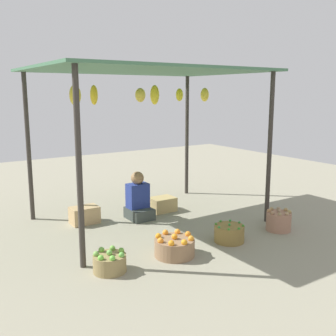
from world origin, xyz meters
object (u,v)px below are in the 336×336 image
(basket_green_apples, at_px, (110,262))
(wooden_crate_stacked_rear, at_px, (85,215))
(basket_potatoes, at_px, (279,221))
(wooden_crate_near_vendor, at_px, (162,204))
(basket_oranges, at_px, (175,247))
(basket_green_chilies, at_px, (229,233))
(vendor_person, at_px, (138,201))

(basket_green_apples, bearing_deg, wooden_crate_stacked_rear, 77.01)
(basket_potatoes, xyz_separation_m, wooden_crate_stacked_rear, (-2.30, 1.91, -0.01))
(basket_potatoes, height_order, wooden_crate_near_vendor, basket_potatoes)
(basket_oranges, relative_size, wooden_crate_near_vendor, 1.21)
(basket_oranges, xyz_separation_m, wooden_crate_near_vendor, (0.92, 1.72, 0.00))
(basket_green_chilies, bearing_deg, wooden_crate_stacked_rear, 126.59)
(vendor_person, distance_m, basket_green_chilies, 1.69)
(vendor_person, xyz_separation_m, basket_green_chilies, (0.54, -1.60, -0.18))
(basket_green_chilies, relative_size, wooden_crate_stacked_rear, 0.97)
(basket_green_apples, relative_size, basket_green_chilies, 0.93)
(vendor_person, xyz_separation_m, wooden_crate_near_vendor, (0.55, 0.13, -0.18))
(basket_green_apples, distance_m, wooden_crate_near_vendor, 2.46)
(basket_oranges, height_order, basket_green_chilies, basket_oranges)
(wooden_crate_near_vendor, bearing_deg, basket_green_apples, -136.91)
(vendor_person, height_order, basket_oranges, vendor_person)
(basket_green_apples, height_order, wooden_crate_near_vendor, basket_green_apples)
(basket_green_apples, height_order, basket_potatoes, basket_potatoes)
(vendor_person, bearing_deg, wooden_crate_near_vendor, 13.65)
(basket_green_apples, xyz_separation_m, basket_potatoes, (2.72, -0.11, 0.03))
(basket_potatoes, xyz_separation_m, wooden_crate_near_vendor, (-0.92, 1.79, -0.02))
(basket_green_apples, height_order, basket_oranges, basket_oranges)
(basket_green_apples, relative_size, basket_oranges, 0.75)
(basket_oranges, height_order, wooden_crate_near_vendor, basket_oranges)
(vendor_person, distance_m, wooden_crate_near_vendor, 0.59)
(wooden_crate_stacked_rear, bearing_deg, basket_potatoes, -39.67)
(basket_oranges, xyz_separation_m, basket_potatoes, (1.84, -0.07, 0.03))
(wooden_crate_near_vendor, bearing_deg, wooden_crate_stacked_rear, 175.08)
(basket_potatoes, distance_m, wooden_crate_near_vendor, 2.01)
(basket_green_chilies, distance_m, wooden_crate_stacked_rear, 2.30)
(basket_oranges, bearing_deg, basket_green_apples, 177.68)
(basket_potatoes, bearing_deg, basket_green_chilies, 176.29)
(vendor_person, relative_size, basket_green_chilies, 1.88)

